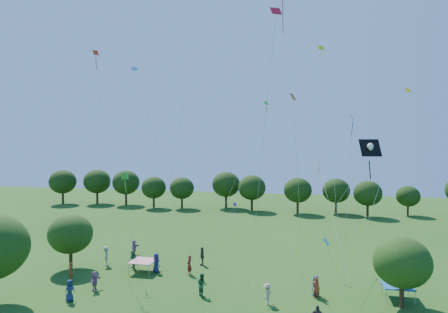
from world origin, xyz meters
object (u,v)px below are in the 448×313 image
near_tree_east (402,262)px  red_high_kite (272,47)px  tent_red_stripe (143,261)px  tent_blue (398,285)px  pirate_kite (369,150)px  near_tree_north (70,234)px

near_tree_east → red_high_kite: size_ratio=0.21×
near_tree_east → red_high_kite: bearing=157.6°
tent_red_stripe → tent_blue: same height
near_tree_east → tent_red_stripe: near_tree_east is taller
tent_red_stripe → tent_blue: size_ratio=1.00×
tent_blue → tent_red_stripe: bearing=175.2°
tent_red_stripe → pirate_kite: 22.77m
near_tree_north → tent_blue: bearing=-2.7°
pirate_kite → tent_blue: bearing=62.9°
red_high_kite → pirate_kite: bearing=-50.7°
near_tree_east → pirate_kite: bearing=-124.9°
pirate_kite → red_high_kite: bearing=129.3°
near_tree_north → tent_red_stripe: (7.17, 0.47, -2.31)m
tent_blue → pirate_kite: bearing=-117.1°
red_high_kite → near_tree_east: bearing=-22.4°
near_tree_east → tent_blue: bearing=87.3°
near_tree_north → tent_blue: size_ratio=2.37×
near_tree_east → tent_blue: (0.08, 1.73, -2.31)m
pirate_kite → red_high_kite: 13.87m
pirate_kite → red_high_kite: red_high_kite is taller
near_tree_east → pirate_kite: pirate_kite is taller
near_tree_north → tent_red_stripe: size_ratio=2.37×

